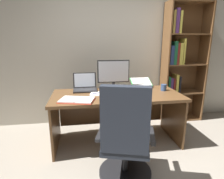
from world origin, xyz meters
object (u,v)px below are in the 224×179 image
(reading_stand_with_book, at_px, (141,83))
(coffee_mug, at_px, (164,87))
(laptop, at_px, (85,87))
(monitor, at_px, (113,75))
(open_binder, at_px, (77,100))
(notepad, at_px, (96,94))
(keyboard, at_px, (119,97))
(bookshelf, at_px, (179,69))
(desk, at_px, (116,105))
(office_chair, at_px, (125,142))
(pen, at_px, (97,93))
(computer_mouse, at_px, (141,95))

(reading_stand_with_book, height_order, coffee_mug, reading_stand_with_book)
(laptop, xyz_separation_m, reading_stand_with_book, (0.92, 0.07, 0.01))
(monitor, height_order, laptop, monitor)
(open_binder, relative_size, notepad, 2.32)
(reading_stand_with_book, bearing_deg, keyboard, -131.53)
(bookshelf, bearing_deg, monitor, -162.77)
(desk, relative_size, laptop, 5.18)
(office_chair, relative_size, pen, 7.84)
(office_chair, height_order, notepad, office_chair)
(computer_mouse, bearing_deg, notepad, 159.54)
(keyboard, distance_m, reading_stand_with_book, 0.72)
(monitor, xyz_separation_m, computer_mouse, (0.30, -0.46, -0.21))
(laptop, height_order, computer_mouse, laptop)
(pen, bearing_deg, office_chair, -75.64)
(monitor, distance_m, computer_mouse, 0.59)
(reading_stand_with_book, bearing_deg, monitor, -171.16)
(desk, height_order, pen, pen)
(desk, xyz_separation_m, pen, (-0.28, -0.04, 0.21))
(monitor, distance_m, notepad, 0.44)
(keyboard, xyz_separation_m, pen, (-0.28, 0.22, 0.00))
(laptop, height_order, notepad, laptop)
(office_chair, distance_m, keyboard, 0.71)
(bookshelf, height_order, open_binder, bookshelf)
(laptop, height_order, reading_stand_with_book, laptop)
(open_binder, bearing_deg, desk, 44.94)
(bookshelf, distance_m, reading_stand_with_book, 0.89)
(pen, bearing_deg, notepad, 180.00)
(desk, distance_m, keyboard, 0.34)
(reading_stand_with_book, bearing_deg, open_binder, -150.36)
(bookshelf, xyz_separation_m, coffee_mug, (-0.54, -0.61, -0.18))
(reading_stand_with_book, bearing_deg, bookshelf, 21.84)
(bookshelf, height_order, office_chair, bookshelf)
(open_binder, xyz_separation_m, notepad, (0.26, 0.27, -0.01))
(bookshelf, distance_m, keyboard, 1.56)
(computer_mouse, bearing_deg, desk, 138.59)
(pen, bearing_deg, laptop, 123.84)
(desk, height_order, keyboard, keyboard)
(open_binder, bearing_deg, coffee_mug, 28.95)
(monitor, distance_m, keyboard, 0.51)
(laptop, distance_m, notepad, 0.29)
(open_binder, bearing_deg, office_chair, -34.27)
(pen, bearing_deg, monitor, 40.77)
(reading_stand_with_book, height_order, pen, reading_stand_with_book)
(monitor, height_order, reading_stand_with_book, monitor)
(reading_stand_with_book, distance_m, pen, 0.82)
(desk, height_order, notepad, notepad)
(monitor, bearing_deg, office_chair, -92.89)
(office_chair, distance_m, computer_mouse, 0.80)
(monitor, height_order, open_binder, monitor)
(monitor, height_order, coffee_mug, monitor)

